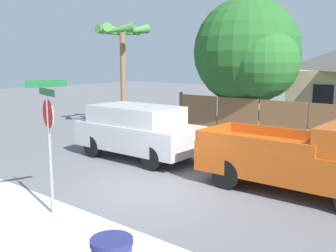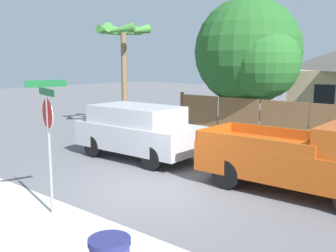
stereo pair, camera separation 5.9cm
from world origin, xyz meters
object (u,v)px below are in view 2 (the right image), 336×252
at_px(red_suv, 138,130).
at_px(palm_tree, 124,40).
at_px(oak_tree, 251,54).
at_px(orange_pickup, 307,160).
at_px(stop_sign, 48,125).

bearing_deg(red_suv, palm_tree, 139.46).
bearing_deg(red_suv, oak_tree, 84.82).
relative_size(palm_tree, orange_pickup, 1.00).
height_order(oak_tree, orange_pickup, oak_tree).
xyz_separation_m(oak_tree, stop_sign, (1.59, -11.87, -1.67)).
xyz_separation_m(palm_tree, red_suv, (4.78, -3.92, -3.38)).
distance_m(red_suv, orange_pickup, 5.93).
bearing_deg(oak_tree, palm_tree, -149.72).
bearing_deg(orange_pickup, stop_sign, -129.53).
bearing_deg(palm_tree, red_suv, -39.35).
height_order(orange_pickup, stop_sign, stop_sign).
xyz_separation_m(palm_tree, orange_pickup, (10.71, -3.91, -3.47)).
relative_size(red_suv, orange_pickup, 0.88).
distance_m(palm_tree, red_suv, 7.05).
height_order(oak_tree, stop_sign, oak_tree).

